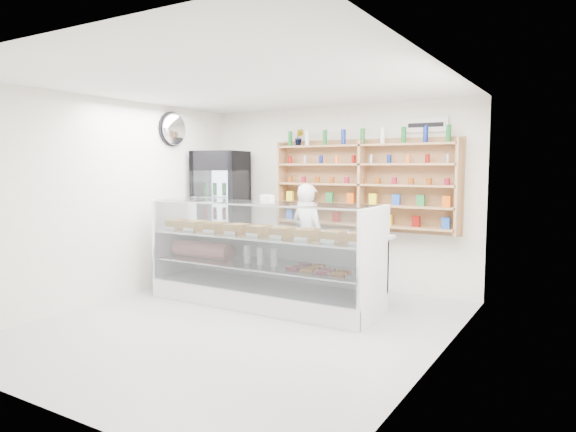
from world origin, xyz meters
The scene contains 8 objects.
room centered at (0.00, 0.00, 1.40)m, with size 5.00×5.00×5.00m.
display_counter centered at (-0.30, 0.90, 0.38)m, with size 3.22×0.96×1.40m.
shop_worker centered at (-0.18, 1.91, 0.81)m, with size 0.59×0.39×1.62m, color silver.
drinks_cooler centered at (-1.85, 1.93, 1.07)m, with size 0.90×0.89×2.12m.
wall_shelving centered at (0.50, 2.34, 1.59)m, with size 2.84×0.28×1.33m.
potted_plant centered at (-0.58, 2.34, 2.33)m, with size 0.14×0.12×0.26m, color #1E6626.
security_mirror centered at (-2.17, 1.20, 2.45)m, with size 0.15×0.50×0.50m, color silver.
wall_sign centered at (1.40, 2.47, 2.45)m, with size 0.62×0.03×0.20m, color white.
Camera 1 is at (3.51, -4.79, 1.86)m, focal length 32.00 mm.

